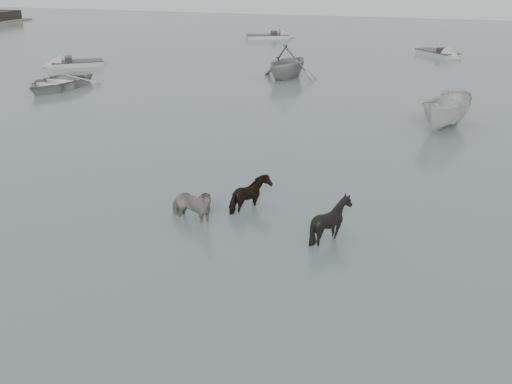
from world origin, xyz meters
TOP-DOWN VIEW (x-y plane):
  - ground at (0.00, 0.00)m, footprint 140.00×140.00m
  - pony_pinto at (-2.27, 0.85)m, footprint 1.82×1.11m
  - pony_dark at (-0.76, 2.24)m, footprint 1.13×1.32m
  - pony_black at (2.06, 0.84)m, footprint 1.58×1.48m
  - rowboat_lead at (-17.77, 16.45)m, footprint 4.08×5.49m
  - rowboat_trail at (-4.87, 23.75)m, footprint 5.03×5.48m
  - boat_small at (5.31, 14.00)m, footprint 3.10×4.83m
  - skiff_outer at (-21.16, 23.81)m, footprint 5.15×4.28m
  - skiff_mid at (4.84, 36.88)m, footprint 4.77×5.24m
  - skiff_far at (-11.79, 43.41)m, footprint 5.91×4.03m

SIDE VIEW (x-z plane):
  - ground at x=0.00m, z-range 0.00..0.00m
  - skiff_outer at x=-21.16m, z-range 0.00..0.75m
  - skiff_mid at x=4.84m, z-range 0.00..0.75m
  - skiff_far at x=-11.79m, z-range 0.00..0.75m
  - rowboat_lead at x=-17.77m, z-range 0.00..1.09m
  - pony_dark at x=-0.76m, z-range 0.00..1.32m
  - pony_pinto at x=-2.27m, z-range 0.00..1.43m
  - pony_black at x=2.06m, z-range 0.00..1.45m
  - boat_small at x=5.31m, z-range 0.00..1.75m
  - rowboat_trail at x=-4.87m, z-range 0.00..2.43m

